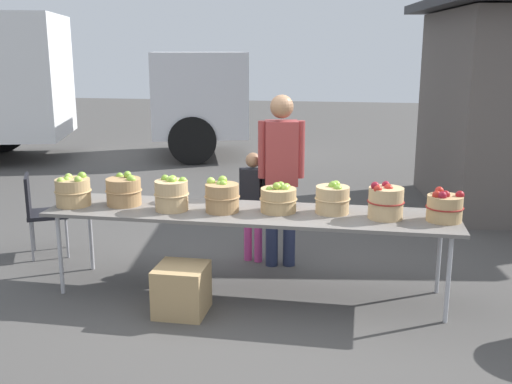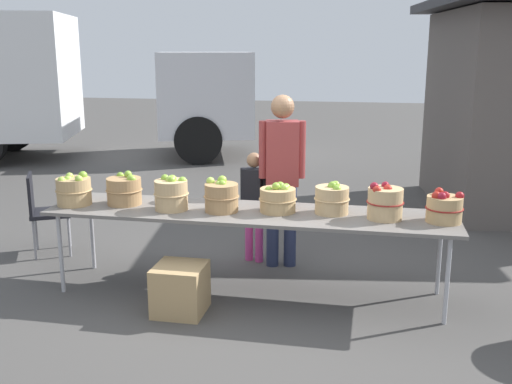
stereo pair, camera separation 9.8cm
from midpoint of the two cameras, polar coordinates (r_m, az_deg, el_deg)
The scene contains 15 objects.
ground_plane at distance 5.35m, azimuth -1.11°, elevation -9.64°, with size 40.00×40.00×0.00m, color #474442.
market_table at distance 5.11m, azimuth -1.15°, elevation -2.21°, with size 3.50×0.76×0.75m.
apple_basket_green_0 at distance 5.52m, azimuth -17.64°, elevation 0.08°, with size 0.32×0.32×0.29m.
apple_basket_green_1 at distance 5.43m, azimuth -13.05°, elevation 0.11°, with size 0.33×0.33×0.30m.
apple_basket_green_2 at distance 5.17m, azimuth -8.63°, elevation -0.17°, with size 0.30×0.30×0.31m.
apple_basket_green_3 at distance 5.08m, azimuth -3.84°, elevation -0.42°, with size 0.31×0.31×0.30m.
apple_basket_green_4 at distance 5.07m, azimuth 1.63°, elevation -0.66°, with size 0.33×0.33×0.26m.
apple_basket_green_5 at distance 5.06m, azimuth 6.80°, elevation -0.61°, with size 0.30×0.30×0.28m.
apple_basket_red_0 at distance 4.96m, azimuth 11.77°, elevation -0.94°, with size 0.30×0.30×0.31m.
apple_basket_red_1 at distance 5.01m, azimuth 17.08°, elevation -1.35°, with size 0.30×0.30×0.27m.
vendor_adult at distance 5.73m, azimuth 1.94°, elevation 2.36°, with size 0.44×0.28×1.69m.
child_customer at distance 5.92m, azimuth -0.76°, elevation -0.60°, with size 0.29×0.19×1.12m.
box_truck at distance 12.52m, azimuth -22.73°, elevation 9.68°, with size 7.99×4.28×2.75m.
folding_chair at distance 6.54m, azimuth -20.39°, elevation -1.45°, with size 0.54×0.54×0.86m.
produce_crate at distance 4.94m, azimuth -7.71°, elevation -9.26°, with size 0.40×0.40×0.40m, color tan.
Camera 1 is at (0.92, -4.83, 2.10)m, focal length 41.70 mm.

